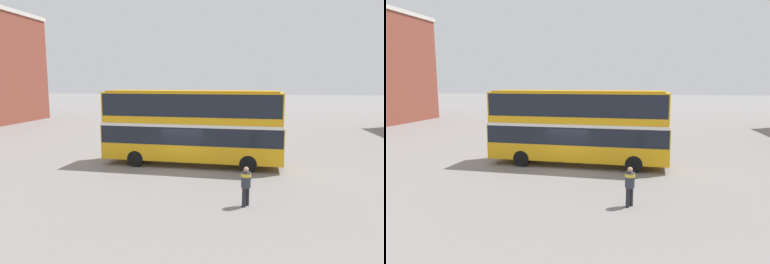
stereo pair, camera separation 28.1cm
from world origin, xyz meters
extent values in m
plane|color=gray|center=(0.00, 0.00, 0.00)|extent=(240.00, 240.00, 0.00)
cube|color=gold|center=(0.39, 1.07, 1.55)|extent=(11.45, 3.01, 2.22)
cube|color=gold|center=(0.39, 1.07, 3.67)|extent=(11.28, 2.92, 2.03)
cube|color=black|center=(0.39, 1.07, 2.05)|extent=(11.34, 3.03, 1.09)
cube|color=black|center=(0.39, 1.07, 3.92)|extent=(11.11, 2.94, 1.38)
cube|color=silver|center=(0.39, 1.07, 2.69)|extent=(11.34, 3.02, 0.20)
cube|color=#BE8611|center=(0.39, 1.07, 4.74)|extent=(10.76, 2.72, 0.10)
cylinder|color=black|center=(4.07, 2.09, 0.52)|extent=(1.04, 0.34, 1.03)
cylinder|color=black|center=(3.98, -0.22, 0.52)|extent=(1.04, 0.34, 1.03)
cylinder|color=black|center=(-2.97, 2.36, 0.52)|extent=(1.04, 0.34, 1.03)
cylinder|color=black|center=(-3.06, 0.05, 0.52)|extent=(1.04, 0.34, 1.03)
cylinder|color=#232328|center=(3.84, -5.96, 0.42)|extent=(0.16, 0.16, 0.85)
cylinder|color=#232328|center=(3.99, -5.74, 0.42)|extent=(0.16, 0.16, 0.85)
cylinder|color=#2D333D|center=(3.91, -5.85, 1.18)|extent=(0.56, 0.56, 0.67)
cylinder|color=gold|center=(3.91, -5.85, 1.40)|extent=(0.60, 0.60, 0.15)
sphere|color=tan|center=(3.91, -5.85, 1.64)|extent=(0.23, 0.23, 0.23)
cube|color=silver|center=(-3.25, 12.88, 0.66)|extent=(4.17, 2.44, 0.77)
cube|color=black|center=(-3.09, 12.91, 1.32)|extent=(2.29, 1.92, 0.56)
cylinder|color=black|center=(-4.30, 11.88, 0.33)|extent=(0.68, 0.33, 0.65)
cylinder|color=black|center=(-4.59, 13.44, 0.33)|extent=(0.68, 0.33, 0.65)
cylinder|color=black|center=(-1.91, 12.33, 0.33)|extent=(0.68, 0.33, 0.65)
cylinder|color=black|center=(-2.20, 13.88, 0.33)|extent=(0.68, 0.33, 0.65)
camera|label=1|loc=(3.99, -20.23, 5.37)|focal=32.00mm
camera|label=2|loc=(4.27, -20.18, 5.37)|focal=32.00mm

